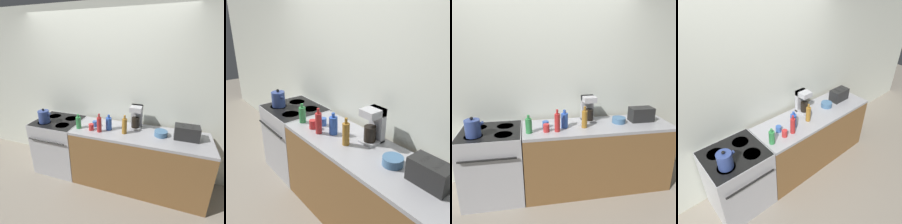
# 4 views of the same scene
# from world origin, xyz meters

# --- Properties ---
(ground_plane) EXTENTS (12.00, 12.00, 0.00)m
(ground_plane) POSITION_xyz_m (0.00, 0.00, 0.00)
(ground_plane) COLOR gray
(wall_back) EXTENTS (8.00, 0.05, 2.60)m
(wall_back) POSITION_xyz_m (0.00, 0.70, 1.30)
(wall_back) COLOR silver
(wall_back) RESTS_ON ground_plane
(stove) EXTENTS (0.72, 0.68, 0.89)m
(stove) POSITION_xyz_m (-0.65, 0.32, 0.45)
(stove) COLOR #B7B7BC
(stove) RESTS_ON ground_plane
(counter_block) EXTENTS (1.89, 0.61, 0.89)m
(counter_block) POSITION_xyz_m (0.67, 0.31, 0.44)
(counter_block) COLOR brown
(counter_block) RESTS_ON ground_plane
(kettle) EXTENTS (0.21, 0.17, 0.23)m
(kettle) POSITION_xyz_m (-0.80, 0.19, 0.98)
(kettle) COLOR #33478C
(kettle) RESTS_ON stove
(toaster) EXTENTS (0.30, 0.17, 0.18)m
(toaster) POSITION_xyz_m (1.28, 0.34, 0.98)
(toaster) COLOR black
(toaster) RESTS_ON counter_block
(coffee_maker) EXTENTS (0.16, 0.20, 0.34)m
(coffee_maker) POSITION_xyz_m (0.59, 0.48, 1.06)
(coffee_maker) COLOR #B7B7BC
(coffee_maker) RESTS_ON counter_block
(bottle_amber) EXTENTS (0.07, 0.07, 0.27)m
(bottle_amber) POSITION_xyz_m (0.48, 0.24, 1.00)
(bottle_amber) COLOR #9E6B23
(bottle_amber) RESTS_ON counter_block
(bottle_green) EXTENTS (0.07, 0.07, 0.22)m
(bottle_green) POSITION_xyz_m (-0.19, 0.18, 0.98)
(bottle_green) COLOR #338C47
(bottle_green) RESTS_ON counter_block
(bottle_red) EXTENTS (0.06, 0.06, 0.27)m
(bottle_red) POSITION_xyz_m (0.14, 0.17, 1.00)
(bottle_red) COLOR #B72828
(bottle_red) RESTS_ON counter_block
(bottle_blue) EXTENTS (0.08, 0.08, 0.23)m
(bottle_blue) POSITION_xyz_m (0.24, 0.28, 0.98)
(bottle_blue) COLOR #2D56B7
(bottle_blue) RESTS_ON counter_block
(cup_red) EXTENTS (0.07, 0.07, 0.09)m
(cup_red) POSITION_xyz_m (0.01, 0.18, 0.93)
(cup_red) COLOR red
(cup_red) RESTS_ON counter_block
(cup_blue) EXTENTS (0.08, 0.08, 0.08)m
(cup_blue) POSITION_xyz_m (0.01, 0.31, 0.93)
(cup_blue) COLOR #3860B2
(cup_blue) RESTS_ON counter_block
(bowl) EXTENTS (0.17, 0.17, 0.07)m
(bowl) POSITION_xyz_m (0.96, 0.32, 0.92)
(bowl) COLOR teal
(bowl) RESTS_ON counter_block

